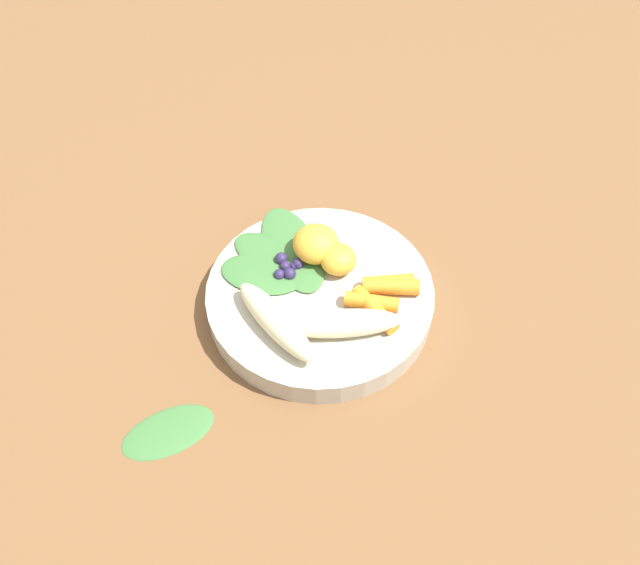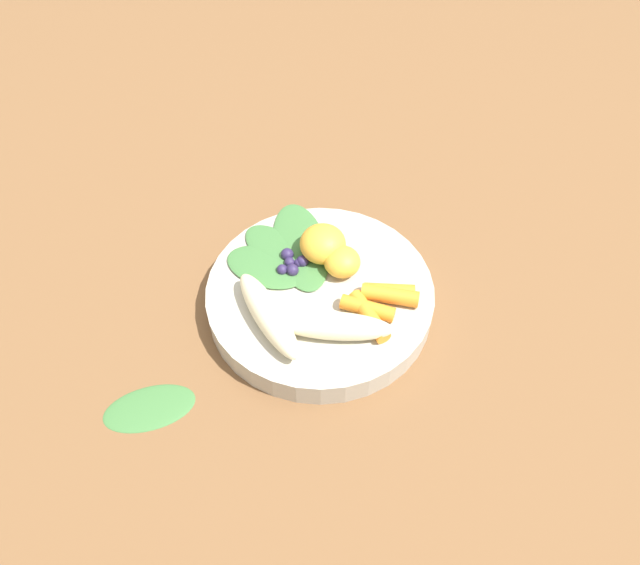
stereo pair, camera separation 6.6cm
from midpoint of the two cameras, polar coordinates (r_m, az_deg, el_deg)
name	(u,v)px [view 1 (the left image)]	position (r m, az deg, el deg)	size (l,w,h in m)	color
ground_plane	(320,305)	(0.69, -2.73, -2.25)	(2.40, 2.40, 0.00)	brown
bowl	(320,297)	(0.68, -2.77, -1.50)	(0.25, 0.25, 0.03)	#B2AD9E
banana_peeled_left	(343,323)	(0.62, -0.94, -3.96)	(0.12, 0.03, 0.03)	beige
banana_peeled_right	(276,321)	(0.63, -7.08, -3.72)	(0.12, 0.03, 0.03)	beige
orange_segment_near	(316,244)	(0.69, -3.14, 3.39)	(0.05, 0.05, 0.04)	#F4A833
orange_segment_far	(338,259)	(0.68, -1.12, 1.97)	(0.04, 0.04, 0.03)	#F4A833
carrot_front	(375,309)	(0.64, 2.09, -2.67)	(0.02, 0.02, 0.06)	orange
carrot_mid_left	(373,298)	(0.65, 2.00, -1.65)	(0.02, 0.02, 0.06)	orange
carrot_mid_right	(391,286)	(0.66, 3.65, -0.54)	(0.02, 0.02, 0.06)	orange
carrot_rear	(389,282)	(0.67, 3.52, -0.16)	(0.02, 0.02, 0.05)	orange
blueberry_pile	(288,267)	(0.68, -5.75, 1.23)	(0.03, 0.03, 0.01)	#2D234C
kale_leaf_left	(292,248)	(0.71, -5.23, 2.97)	(0.14, 0.06, 0.01)	#3D7038
kale_leaf_right	(272,256)	(0.70, -7.12, 2.26)	(0.10, 0.05, 0.01)	#3D7038
kale_leaf_rear	(262,274)	(0.69, -8.11, 0.63)	(0.09, 0.06, 0.01)	#3D7038
kale_leaf_stray	(168,431)	(0.64, -16.73, -13.06)	(0.09, 0.05, 0.01)	#3D7038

